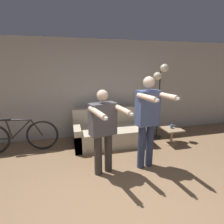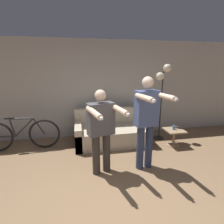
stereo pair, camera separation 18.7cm
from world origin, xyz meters
name	(u,v)px [view 1 (the left image)]	position (x,y,z in m)	size (l,w,h in m)	color
ground_plane	(125,222)	(0.00, 0.00, 0.00)	(16.00, 16.00, 0.00)	#846647
wall_back	(91,90)	(0.00, 3.04, 1.30)	(10.00, 0.05, 2.60)	#B7B2A8
couch	(110,133)	(0.37, 2.39, 0.27)	(1.83, 0.92, 0.84)	beige
person_left	(103,127)	(-0.05, 1.12, 0.89)	(0.64, 0.77, 1.54)	#38332D
person_right	(148,118)	(0.78, 1.12, 1.01)	(0.54, 0.72, 1.75)	#2D3856
cat	(102,105)	(0.23, 2.74, 0.92)	(0.48, 0.14, 0.17)	silver
floor_lamp	(160,80)	(1.70, 2.41, 1.57)	(0.38, 0.28, 1.97)	black
side_table	(172,133)	(1.85, 1.93, 0.30)	(0.44, 0.44, 0.41)	#A38460
cup	(172,126)	(1.85, 1.95, 0.46)	(0.07, 0.07, 0.10)	#3D6693
bicycle	(18,137)	(-1.77, 2.39, 0.37)	(1.75, 0.07, 0.81)	black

